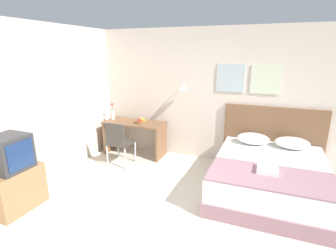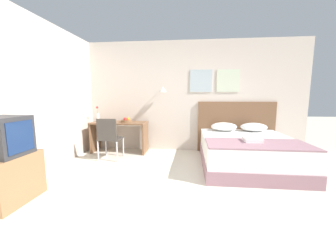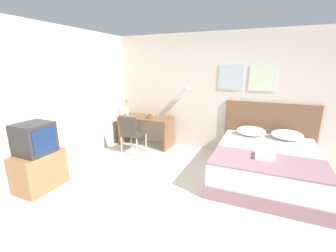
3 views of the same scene
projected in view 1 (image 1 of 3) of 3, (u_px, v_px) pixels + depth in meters
The scene contains 14 objects.
ground_plane at pixel (160, 235), 3.23m from camera, with size 24.00×24.00×0.00m, color beige.
wall_back at pixel (212, 96), 5.23m from camera, with size 5.62×0.31×2.65m.
bed at pixel (269, 178), 4.11m from camera, with size 1.68×2.03×0.56m.
headboard at pixel (272, 138), 4.95m from camera, with size 1.80×0.06×1.21m.
pillow_left at pixel (253, 139), 4.79m from camera, with size 0.57×0.44×0.19m.
pillow_right at pixel (292, 143), 4.56m from camera, with size 0.57×0.44×0.19m.
throw_blanket at pixel (270, 177), 3.50m from camera, with size 1.63×0.81×0.02m.
folded_towel_near_foot at pixel (268, 169), 3.63m from camera, with size 0.28×0.31×0.06m.
desk at pixel (135, 131), 5.68m from camera, with size 1.29×0.59×0.73m.
desk_chair at pixel (118, 141), 5.07m from camera, with size 0.44×0.44×0.89m.
fruit_bowl at pixel (141, 121), 5.51m from camera, with size 0.26×0.26×0.12m.
flower_vase at pixel (113, 113), 5.79m from camera, with size 0.07×0.07×0.37m.
tv_stand at pixel (15, 189), 3.72m from camera, with size 0.47×0.72×0.61m.
television at pixel (9, 153), 3.57m from camera, with size 0.46×0.49×0.49m.
Camera 1 is at (1.09, -2.51, 2.19)m, focal length 28.00 mm.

